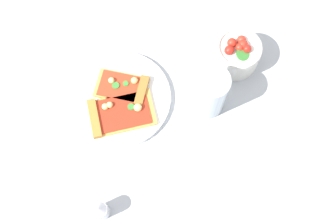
# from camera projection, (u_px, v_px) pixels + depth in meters

# --- Properties ---
(ground_plane) EXTENTS (2.40, 2.40, 0.00)m
(ground_plane) POSITION_uv_depth(u_px,v_px,m) (137.00, 96.00, 0.97)
(ground_plane) COLOR #B2B7BC
(ground_plane) RESTS_ON ground
(plate) EXTENTS (0.25, 0.25, 0.01)m
(plate) POSITION_uv_depth(u_px,v_px,m) (119.00, 98.00, 0.96)
(plate) COLOR white
(plate) RESTS_ON ground_plane
(pizza_slice_near) EXTENTS (0.14, 0.12, 0.02)m
(pizza_slice_near) POSITION_uv_depth(u_px,v_px,m) (125.00, 87.00, 0.95)
(pizza_slice_near) COLOR gold
(pizza_slice_near) RESTS_ON plate
(pizza_slice_far) EXTENTS (0.16, 0.17, 0.03)m
(pizza_slice_far) POSITION_uv_depth(u_px,v_px,m) (118.00, 113.00, 0.93)
(pizza_slice_far) COLOR gold
(pizza_slice_far) RESTS_ON plate
(salad_bowl) EXTENTS (0.11, 0.11, 0.09)m
(salad_bowl) POSITION_uv_depth(u_px,v_px,m) (237.00, 54.00, 0.96)
(salad_bowl) COLOR white
(salad_bowl) RESTS_ON ground_plane
(soda_glass) EXTENTS (0.08, 0.08, 0.13)m
(soda_glass) POSITION_uv_depth(u_px,v_px,m) (209.00, 94.00, 0.90)
(soda_glass) COLOR silver
(soda_glass) RESTS_ON ground_plane
(pepper_shaker) EXTENTS (0.03, 0.03, 0.06)m
(pepper_shaker) POSITION_uv_depth(u_px,v_px,m) (101.00, 211.00, 0.84)
(pepper_shaker) COLOR silver
(pepper_shaker) RESTS_ON ground_plane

